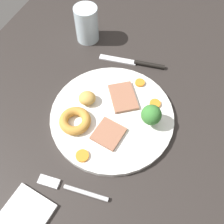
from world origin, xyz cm
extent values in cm
cube|color=#2B2623|center=(0.00, 0.00, 1.80)|extent=(120.00, 84.00, 3.60)
cylinder|color=white|center=(-1.14, -1.88, 4.30)|extent=(29.58, 29.58, 1.40)
cube|color=#9E664C|center=(4.31, -2.63, 5.40)|extent=(10.27, 9.66, 0.80)
cube|color=#9E664C|center=(-6.42, -3.19, 5.40)|extent=(7.28, 7.06, 0.80)
torus|color=#C68938|center=(-6.56, 5.10, 6.04)|extent=(7.35, 7.35, 2.09)
ellipsoid|color=tan|center=(0.46, 5.08, 6.44)|extent=(5.24, 5.39, 2.89)
cylinder|color=orange|center=(-13.43, 0.04, 5.30)|extent=(2.89, 2.89, 0.59)
cylinder|color=orange|center=(10.21, -5.01, 5.32)|extent=(2.47, 2.47, 0.63)
cylinder|color=orange|center=(5.45, -10.53, 5.30)|extent=(2.66, 2.66, 0.61)
cylinder|color=#8CB766|center=(0.45, -10.84, 5.99)|extent=(1.21, 1.21, 1.98)
sphere|color=#387A33|center=(0.45, -10.84, 8.60)|extent=(4.64, 4.64, 4.64)
cylinder|color=silver|center=(-19.99, -3.87, 4.05)|extent=(1.83, 9.54, 0.90)
cube|color=silver|center=(-20.80, 4.34, 3.90)|extent=(2.43, 4.68, 0.60)
cylinder|color=black|center=(18.11, -5.18, 4.20)|extent=(2.43, 8.58, 1.20)
cube|color=silver|center=(16.79, 3.73, 3.80)|extent=(3.22, 10.64, 0.40)
cylinder|color=silver|center=(21.85, 15.31, 8.75)|extent=(6.63, 6.63, 10.31)
cube|color=white|center=(-29.23, 5.47, 4.00)|extent=(12.08, 10.35, 0.80)
camera|label=1|loc=(-29.91, -13.65, 56.02)|focal=40.17mm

